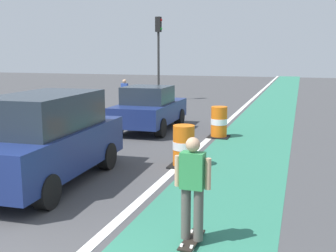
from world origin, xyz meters
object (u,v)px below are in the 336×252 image
parked_sedan_second (150,109)px  pedestrian_crossing (125,94)px  traffic_barrel_mid (219,122)px  skateboarder_on_lane (192,188)px  traffic_barrel_front (184,147)px  traffic_light_corner (159,44)px  parked_suv_nearest (46,139)px

parked_sedan_second → pedestrian_crossing: parked_sedan_second is taller
parked_sedan_second → traffic_barrel_mid: size_ratio=3.79×
skateboarder_on_lane → traffic_barrel_front: (-1.33, 4.27, -0.38)m
traffic_light_corner → traffic_barrel_front: bearing=-68.5°
parked_suv_nearest → traffic_barrel_mid: (2.70, 6.35, -0.50)m
parked_suv_nearest → traffic_light_corner: bearing=100.5°
traffic_barrel_front → traffic_barrel_mid: bearing=87.9°
traffic_barrel_front → traffic_light_corner: size_ratio=0.21×
skateboarder_on_lane → parked_sedan_second: (-3.99, 8.89, -0.08)m
parked_suv_nearest → traffic_barrel_front: size_ratio=4.30×
skateboarder_on_lane → pedestrian_crossing: skateboarder_on_lane is taller
skateboarder_on_lane → parked_suv_nearest: parked_suv_nearest is taller
traffic_barrel_mid → traffic_barrel_front: bearing=-92.1°
skateboarder_on_lane → parked_suv_nearest: 4.36m
parked_sedan_second → skateboarder_on_lane: bearing=-65.8°
skateboarder_on_lane → parked_sedan_second: parked_sedan_second is taller
parked_sedan_second → traffic_barrel_mid: bearing=-11.5°
traffic_barrel_mid → pedestrian_crossing: 8.05m
parked_sedan_second → traffic_barrel_mid: 2.87m
parked_suv_nearest → pedestrian_crossing: (-3.26, 11.75, -0.17)m
traffic_barrel_mid → traffic_light_corner: traffic_light_corner is taller
skateboarder_on_lane → parked_suv_nearest: bearing=153.1°
traffic_barrel_front → pedestrian_crossing: size_ratio=0.68×
skateboarder_on_lane → parked_sedan_second: 9.74m
parked_suv_nearest → traffic_barrel_mid: 6.91m
parked_suv_nearest → traffic_barrel_front: parked_suv_nearest is taller
pedestrian_crossing → traffic_barrel_front: bearing=-58.4°
traffic_light_corner → pedestrian_crossing: (-0.19, -4.82, -2.64)m
parked_suv_nearest → traffic_barrel_mid: size_ratio=4.30×
traffic_barrel_front → pedestrian_crossing: 11.10m
parked_sedan_second → traffic_barrel_mid: parked_sedan_second is taller
traffic_light_corner → parked_sedan_second: bearing=-72.9°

